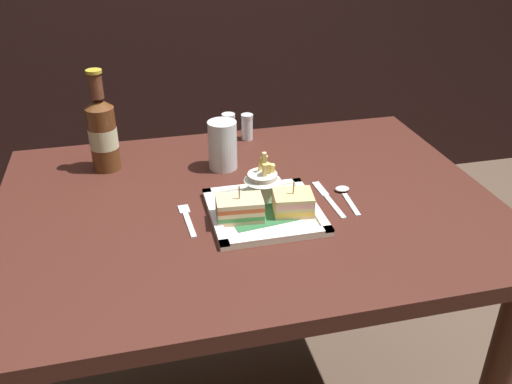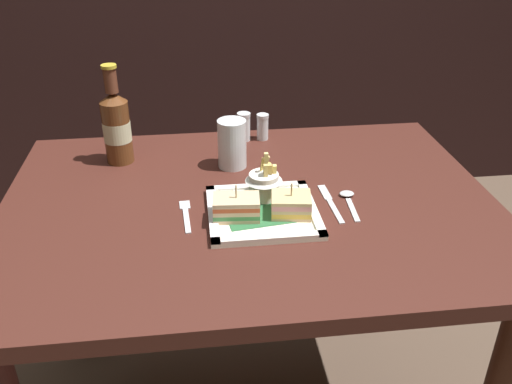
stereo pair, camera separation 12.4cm
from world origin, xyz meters
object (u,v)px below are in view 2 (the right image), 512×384
at_px(fries_cup, 264,181).
at_px(spoon, 348,198).
at_px(square_plate, 263,212).
at_px(dining_table, 250,243).
at_px(salt_shaker, 244,128).
at_px(beer_bottle, 116,126).
at_px(fork, 186,214).
at_px(knife, 330,202).
at_px(water_glass, 232,147).
at_px(sandwich_half_left, 236,208).
at_px(sandwich_half_right, 291,205).
at_px(pepper_shaker, 263,128).

distance_m(fries_cup, spoon, 0.21).
xyz_separation_m(square_plate, fries_cup, (0.01, 0.06, 0.05)).
relative_size(dining_table, square_plate, 4.76).
relative_size(dining_table, salt_shaker, 14.01).
bearing_deg(salt_shaker, beer_bottle, -163.65).
bearing_deg(fork, beer_bottle, 119.54).
xyz_separation_m(knife, salt_shaker, (-0.16, 0.39, 0.03)).
height_order(beer_bottle, fork, beer_bottle).
relative_size(water_glass, salt_shaker, 1.55).
height_order(fries_cup, water_glass, water_glass).
bearing_deg(water_glass, salt_shaker, 74.10).
bearing_deg(knife, sandwich_half_left, -165.71).
bearing_deg(sandwich_half_right, spoon, 22.95).
bearing_deg(fries_cup, square_plate, -100.57).
bearing_deg(spoon, fries_cup, 175.07).
height_order(sandwich_half_left, salt_shaker, sandwich_half_left).
distance_m(dining_table, water_glass, 0.26).
xyz_separation_m(beer_bottle, water_glass, (0.30, -0.07, -0.05)).
bearing_deg(spoon, fork, -176.71).
distance_m(square_plate, fries_cup, 0.08).
height_order(beer_bottle, water_glass, beer_bottle).
xyz_separation_m(sandwich_half_left, spoon, (0.27, 0.06, -0.03)).
bearing_deg(beer_bottle, pepper_shaker, 14.21).
bearing_deg(dining_table, square_plate, -72.77).
bearing_deg(sandwich_half_left, square_plate, 19.28).
distance_m(dining_table, square_plate, 0.15).
xyz_separation_m(square_plate, fork, (-0.17, 0.02, -0.01)).
bearing_deg(sandwich_half_left, pepper_shaker, 75.27).
height_order(sandwich_half_left, spoon, sandwich_half_left).
height_order(dining_table, square_plate, square_plate).
relative_size(spoon, pepper_shaker, 1.75).
bearing_deg(beer_bottle, sandwich_half_left, -50.61).
xyz_separation_m(water_glass, spoon, (0.26, -0.21, -0.05)).
distance_m(square_plate, fork, 0.17).
bearing_deg(sandwich_half_left, fries_cup, 48.36).
xyz_separation_m(dining_table, beer_bottle, (-0.32, 0.25, 0.22)).
xyz_separation_m(knife, spoon, (0.05, 0.01, 0.00)).
bearing_deg(square_plate, sandwich_half_left, -160.72).
xyz_separation_m(sandwich_half_right, salt_shaker, (-0.06, 0.44, 0.00)).
distance_m(sandwich_half_left, spoon, 0.28).
distance_m(sandwich_half_left, beer_bottle, 0.45).
distance_m(sandwich_half_right, water_glass, 0.30).
bearing_deg(salt_shaker, water_glass, -105.90).
xyz_separation_m(fries_cup, knife, (0.15, -0.02, -0.05)).
bearing_deg(water_glass, fries_cup, -73.73).
xyz_separation_m(water_glass, fork, (-0.13, -0.24, -0.05)).
height_order(fork, salt_shaker, salt_shaker).
distance_m(sandwich_half_left, sandwich_half_right, 0.12).
height_order(square_plate, water_glass, water_glass).
xyz_separation_m(dining_table, knife, (0.19, -0.03, 0.12)).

